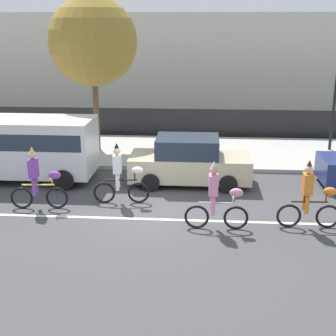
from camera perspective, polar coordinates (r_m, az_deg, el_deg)
name	(u,v)px	position (r m, az deg, el deg)	size (l,w,h in m)	color
ground_plane	(155,212)	(13.79, -1.60, -5.43)	(80.00, 80.00, 0.00)	#424244
road_centre_line	(153,219)	(13.33, -1.81, -6.25)	(36.00, 0.14, 0.01)	beige
sidewalk_curb	(170,151)	(19.90, 0.27, 2.03)	(60.00, 5.00, 0.15)	#ADAAA3
fence_line	(174,123)	(22.56, 0.78, 5.51)	(40.00, 0.08, 1.40)	black
building_backdrop	(124,61)	(31.16, -5.44, 12.87)	(28.00, 8.00, 5.86)	beige
parade_cyclist_purple	(38,182)	(14.29, -15.52, -1.64)	(1.72, 0.50, 1.92)	black
parade_cyclist_zebra	(121,177)	(14.26, -5.70, -1.11)	(1.72, 0.50, 1.92)	black
parade_cyclist_pink	(217,200)	(12.48, 6.04, -3.87)	(1.72, 0.50, 1.92)	black
parade_cyclist_orange	(311,199)	(13.05, 16.99, -3.60)	(1.72, 0.50, 1.92)	black
parked_van_white	(24,144)	(17.02, -17.14, 2.78)	(5.00, 2.22, 2.18)	white
parked_car_beige	(189,162)	(15.99, 2.62, 0.77)	(4.10, 1.92, 1.64)	beige
street_tree_near_lamp	(93,42)	(19.44, -9.13, 14.98)	(3.54, 3.54, 6.23)	brown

